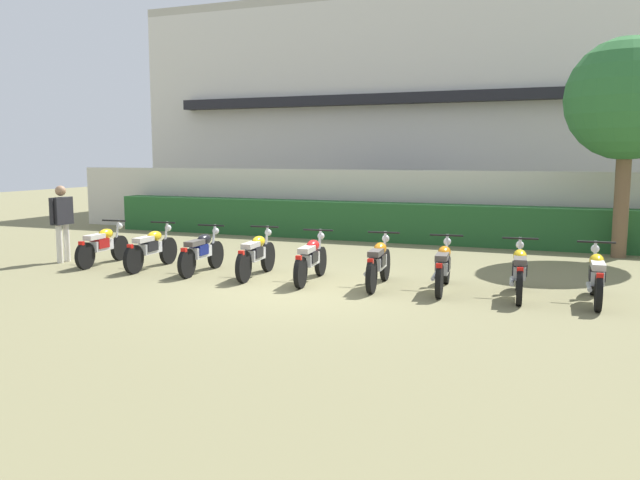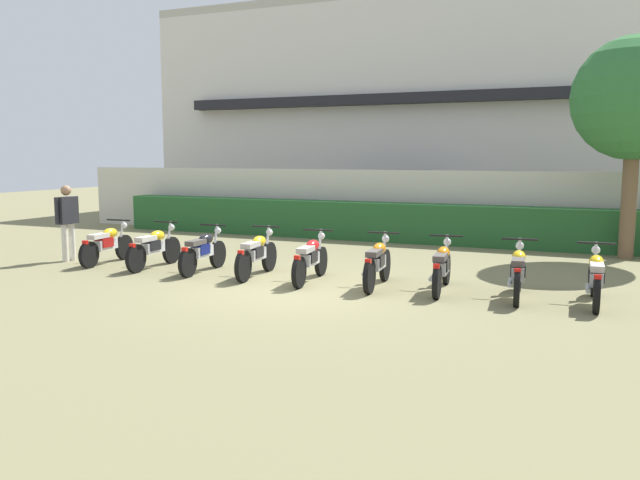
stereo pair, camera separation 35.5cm
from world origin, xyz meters
The scene contains 16 objects.
ground centered at (0.00, 0.00, 0.00)m, with size 60.00×60.00×0.00m, color olive.
building centered at (0.00, 14.99, 4.06)m, with size 23.59×6.50×8.13m.
compound_wall centered at (0.00, 7.61, 0.98)m, with size 22.42×0.30×1.95m, color beige.
hedge_row centered at (0.00, 6.91, 0.53)m, with size 17.93×0.70×1.07m, color #235628.
parked_car centered at (-1.34, 9.80, 0.94)m, with size 4.70×2.55×1.89m.
tree_near_inspector centered at (5.50, 6.14, 3.61)m, with size 2.78×2.78×5.03m.
motorcycle_in_row_0 centered at (-4.99, 0.81, 0.44)m, with size 0.60×1.80×0.94m.
motorcycle_in_row_1 centered at (-3.69, 0.78, 0.44)m, with size 0.60×1.87×0.95m.
motorcycle_in_row_2 centered at (-2.45, 0.75, 0.44)m, with size 0.60×1.78×0.95m.
motorcycle_in_row_3 centered at (-1.23, 0.78, 0.45)m, with size 0.60×1.88×0.96m.
motorcycle_in_row_4 centered at (-0.04, 0.73, 0.44)m, with size 0.60×1.88×0.95m.
motorcycle_in_row_5 centered at (1.28, 0.75, 0.45)m, with size 0.60×1.85×0.96m.
motorcycle_in_row_6 centered at (2.44, 0.85, 0.44)m, with size 0.60×1.89×0.94m.
motorcycle_in_row_7 centered at (3.73, 0.76, 0.45)m, with size 0.60×1.82×0.96m.
motorcycle_in_row_8 centered at (4.92, 0.81, 0.44)m, with size 0.60×1.87×0.95m.
inspector_person centered at (-6.03, 0.76, 1.02)m, with size 0.23×0.68×1.71m.
Camera 1 is at (4.64, -10.45, 2.38)m, focal length 36.64 mm.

